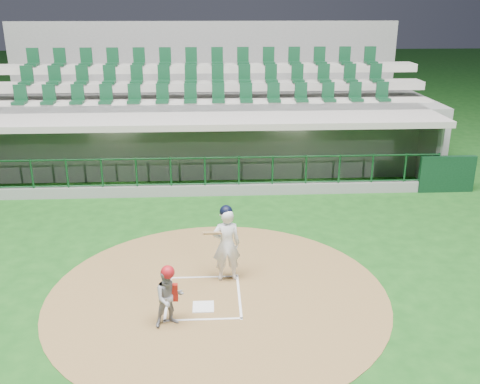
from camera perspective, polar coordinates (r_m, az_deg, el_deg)
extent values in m
plane|color=#134413|center=(11.72, -3.89, -10.40)|extent=(120.00, 120.00, 0.00)
cylinder|color=brown|center=(11.55, -2.39, -10.85)|extent=(7.20, 7.20, 0.01)
cube|color=white|center=(11.11, -3.93, -12.12)|extent=(0.43, 0.43, 0.02)
cube|color=silver|center=(11.50, -7.72, -11.11)|extent=(0.05, 1.80, 0.01)
cube|color=white|center=(11.47, -0.09, -11.00)|extent=(0.05, 1.80, 0.01)
cube|color=silver|center=(12.20, -3.87, -9.04)|extent=(1.55, 0.05, 0.01)
cube|color=white|center=(10.74, -3.96, -13.41)|extent=(1.55, 0.05, 0.01)
cube|color=gray|center=(18.78, -3.64, -0.32)|extent=(15.00, 3.00, 0.10)
cube|color=gray|center=(19.89, -3.70, 5.05)|extent=(15.00, 0.20, 2.70)
cube|color=beige|center=(19.71, -3.72, 5.67)|extent=(13.50, 0.04, 0.90)
cube|color=slate|center=(19.73, 18.66, 3.92)|extent=(0.20, 3.00, 2.70)
cube|color=gray|center=(17.76, -3.84, 8.07)|extent=(15.40, 3.50, 0.20)
cube|color=slate|center=(17.08, -3.71, 0.10)|extent=(15.00, 0.15, 0.40)
cube|color=black|center=(16.62, -3.83, 5.22)|extent=(15.00, 0.01, 0.95)
cube|color=brown|center=(19.68, -3.64, 1.48)|extent=(12.75, 0.40, 0.45)
cube|color=white|center=(18.32, -13.33, 7.53)|extent=(1.30, 0.35, 0.04)
cube|color=white|center=(18.24, 5.73, 7.91)|extent=(1.30, 0.35, 0.04)
cube|color=black|center=(18.51, 21.19, 1.80)|extent=(1.80, 0.18, 1.20)
imported|color=#A7111E|center=(19.63, -15.18, 2.78)|extent=(1.21, 0.79, 1.77)
imported|color=#9C1710|center=(19.52, -8.64, 3.21)|extent=(1.09, 0.55, 1.80)
imported|color=#A11118|center=(19.16, 0.28, 3.12)|extent=(1.02, 0.82, 1.80)
imported|color=#A21112|center=(19.82, 7.32, 3.14)|extent=(1.50, 0.80, 1.54)
cube|color=gray|center=(21.42, -3.69, 6.95)|extent=(17.00, 6.50, 2.50)
cube|color=#ADA79C|center=(19.72, -3.79, 9.24)|extent=(16.60, 0.95, 0.30)
cube|color=gray|center=(20.57, -3.80, 11.23)|extent=(16.60, 0.95, 0.30)
cube|color=#A5A295|center=(21.44, -3.81, 13.06)|extent=(16.60, 0.95, 0.30)
cube|color=slate|center=(24.47, -3.71, 11.82)|extent=(17.00, 0.25, 5.05)
imported|color=white|center=(11.73, -1.46, -5.64)|extent=(0.65, 0.46, 1.68)
sphere|color=black|center=(11.41, -1.50, -2.09)|extent=(0.28, 0.28, 0.28)
cylinder|color=#AB7E4E|center=(11.33, -2.71, -4.40)|extent=(0.58, 0.79, 0.39)
imported|color=gray|center=(10.36, -7.59, -11.10)|extent=(0.69, 0.62, 1.17)
sphere|color=#AB121A|center=(10.09, -7.72, -8.47)|extent=(0.26, 0.26, 0.26)
cube|color=#AE1B12|center=(10.48, -7.53, -10.58)|extent=(0.32, 0.10, 0.35)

